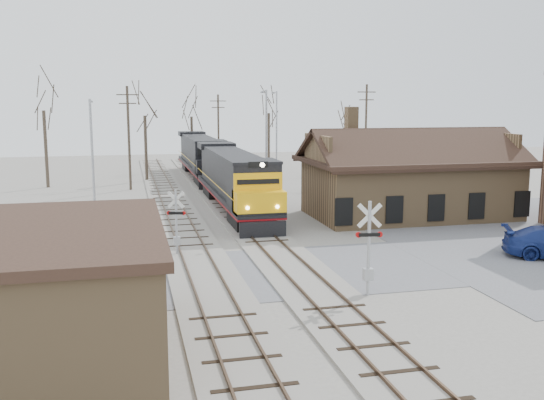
{
  "coord_description": "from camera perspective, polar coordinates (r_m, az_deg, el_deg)",
  "views": [
    {
      "loc": [
        -7.84,
        -27.98,
        8.24
      ],
      "look_at": [
        1.03,
        9.0,
        2.07
      ],
      "focal_mm": 40.0,
      "sensor_mm": 36.0,
      "label": 1
    }
  ],
  "objects": [
    {
      "name": "tree_b",
      "position": [
        64.89,
        -11.92,
        8.77
      ],
      "size": [
        4.56,
        4.56,
        11.17
      ],
      "color": "#382D23",
      "rests_on": "ground"
    },
    {
      "name": "locomotive_trailing",
      "position": [
        66.61,
        -6.69,
        4.14
      ],
      "size": [
        3.11,
        20.8,
        4.37
      ],
      "color": "black",
      "rests_on": "ground"
    },
    {
      "name": "streetlight_a",
      "position": [
        44.23,
        -16.55,
        4.32
      ],
      "size": [
        0.25,
        2.04,
        8.45
      ],
      "color": "#A5A8AD",
      "rests_on": "ground"
    },
    {
      "name": "streetlight_b",
      "position": [
        53.91,
        -0.57,
        5.96
      ],
      "size": [
        0.25,
        2.04,
        9.29
      ],
      "color": "#A5A8AD",
      "rests_on": "ground"
    },
    {
      "name": "utility_pole_b",
      "position": [
        76.62,
        -5.06,
        6.6
      ],
      "size": [
        2.0,
        0.24,
        9.16
      ],
      "color": "#382D23",
      "rests_on": "ground"
    },
    {
      "name": "locomotive_lead",
      "position": [
        45.87,
        -3.53,
        1.91
      ],
      "size": [
        3.11,
        20.8,
        4.62
      ],
      "color": "black",
      "rests_on": "ground"
    },
    {
      "name": "depot",
      "position": [
        45.01,
        12.79,
        1.54
      ],
      "size": [
        15.2,
        9.31,
        7.9
      ],
      "color": "olive",
      "rests_on": "ground"
    },
    {
      "name": "utility_pole_c",
      "position": [
        64.67,
        8.82,
        6.46
      ],
      "size": [
        2.0,
        0.24,
        10.06
      ],
      "color": "#382D23",
      "rests_on": "ground"
    },
    {
      "name": "streetlight_c",
      "position": [
        67.49,
        0.41,
        6.67
      ],
      "size": [
        0.25,
        2.04,
        9.4
      ],
      "color": "#A5A8AD",
      "rests_on": "ground"
    },
    {
      "name": "track_main",
      "position": [
        44.45,
        -3.09,
        -1.4
      ],
      "size": [
        3.4,
        90.0,
        0.24
      ],
      "color": "gray",
      "rests_on": "ground"
    },
    {
      "name": "tree_d",
      "position": [
        74.49,
        -0.31,
        9.05
      ],
      "size": [
        4.6,
        4.6,
        11.28
      ],
      "color": "#382D23",
      "rests_on": "ground"
    },
    {
      "name": "utility_pole_a",
      "position": [
        58.56,
        -13.33,
        5.87
      ],
      "size": [
        2.0,
        0.24,
        9.71
      ],
      "color": "#382D23",
      "rests_on": "ground"
    },
    {
      "name": "track_siding",
      "position": [
        43.88,
        -8.88,
        -1.64
      ],
      "size": [
        3.4,
        90.0,
        0.24
      ],
      "color": "gray",
      "rests_on": "ground"
    },
    {
      "name": "tree_c",
      "position": [
        76.37,
        -7.61,
        8.58
      ],
      "size": [
        4.3,
        4.3,
        10.54
      ],
      "color": "#382D23",
      "rests_on": "ground"
    },
    {
      "name": "tree_a",
      "position": [
        62.52,
        -20.76,
        9.01
      ],
      "size": [
        4.96,
        4.96,
        12.15
      ],
      "color": "#382D23",
      "rests_on": "ground"
    },
    {
      "name": "crossbuck_near",
      "position": [
        26.25,
        9.09,
        -4.82
      ],
      "size": [
        1.17,
        0.31,
        4.11
      ],
      "rotation": [
        0.0,
        0.0,
        -0.15
      ],
      "color": "#A5A8AD",
      "rests_on": "ground"
    },
    {
      "name": "ground",
      "position": [
        30.2,
        2.1,
        -6.63
      ],
      "size": [
        140.0,
        140.0,
        0.0
      ],
      "primitive_type": "plane",
      "color": "gray",
      "rests_on": "ground"
    },
    {
      "name": "road",
      "position": [
        30.2,
        2.1,
        -6.6
      ],
      "size": [
        60.0,
        9.0,
        0.03
      ],
      "primitive_type": "cube",
      "color": "#5A5A5F",
      "rests_on": "ground"
    },
    {
      "name": "crossbuck_far",
      "position": [
        33.04,
        -8.98,
        -2.28
      ],
      "size": [
        1.0,
        0.42,
        3.61
      ],
      "rotation": [
        0.0,
        0.0,
        2.8
      ],
      "color": "#A5A8AD",
      "rests_on": "ground"
    },
    {
      "name": "tree_e",
      "position": [
        72.98,
        7.15,
        7.39
      ],
      "size": [
        3.45,
        3.45,
        8.46
      ],
      "color": "#382D23",
      "rests_on": "ground"
    }
  ]
}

